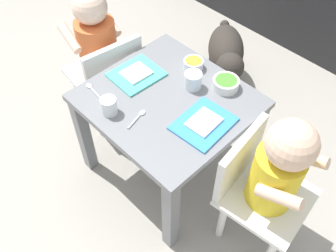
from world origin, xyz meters
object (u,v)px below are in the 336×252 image
(seated_child_left, at_px, (99,48))
(spoon_by_left_tray, at_px, (92,89))
(cereal_bowl_left_side, at_px, (226,83))
(veggie_bowl_far, at_px, (193,64))
(seated_child_right, at_px, (274,172))
(dog, at_px, (226,53))
(food_tray_left, at_px, (137,74))
(food_tray_right, at_px, (204,123))
(spoon_by_right_tray, at_px, (138,117))
(water_cup_left, at_px, (193,81))
(water_cup_right, at_px, (109,107))
(dining_table, at_px, (168,113))

(seated_child_left, height_order, spoon_by_left_tray, seated_child_left)
(cereal_bowl_left_side, bearing_deg, veggie_bowl_far, -178.16)
(cereal_bowl_left_side, bearing_deg, seated_child_left, -163.07)
(seated_child_left, height_order, seated_child_right, seated_child_left)
(dog, bearing_deg, veggie_bowl_far, -71.48)
(cereal_bowl_left_side, distance_m, spoon_by_left_tray, 0.49)
(cereal_bowl_left_side, xyz_separation_m, spoon_by_left_tray, (-0.33, -0.36, -0.02))
(food_tray_left, xyz_separation_m, cereal_bowl_left_side, (0.28, 0.19, 0.01))
(veggie_bowl_far, bearing_deg, food_tray_right, -39.44)
(spoon_by_right_tray, bearing_deg, water_cup_left, 84.26)
(spoon_by_left_tray, bearing_deg, water_cup_left, 48.28)
(dog, bearing_deg, food_tray_left, -88.65)
(seated_child_left, distance_m, seated_child_right, 0.89)
(dog, bearing_deg, water_cup_right, -83.25)
(dining_table, xyz_separation_m, seated_child_right, (0.44, 0.03, 0.04))
(spoon_by_right_tray, bearing_deg, food_tray_right, 38.70)
(dog, distance_m, food_tray_left, 0.64)
(food_tray_left, height_order, cereal_bowl_left_side, cereal_bowl_left_side)
(spoon_by_left_tray, bearing_deg, dog, 87.03)
(spoon_by_right_tray, bearing_deg, food_tray_left, 139.83)
(seated_child_right, xyz_separation_m, veggie_bowl_far, (-0.49, 0.15, 0.06))
(dining_table, relative_size, cereal_bowl_left_side, 5.77)
(veggie_bowl_far, xyz_separation_m, spoon_by_left_tray, (-0.18, -0.35, -0.02))
(water_cup_right, xyz_separation_m, veggie_bowl_far, (0.04, 0.38, -0.01))
(seated_child_left, bearing_deg, food_tray_right, -1.88)
(seated_child_left, xyz_separation_m, dog, (0.26, 0.57, -0.20))
(dining_table, relative_size, food_tray_left, 2.97)
(water_cup_left, distance_m, veggie_bowl_far, 0.11)
(food_tray_left, xyz_separation_m, spoon_by_left_tray, (-0.05, -0.17, -0.00))
(water_cup_right, bearing_deg, veggie_bowl_far, 83.42)
(water_cup_left, bearing_deg, food_tray_left, -151.55)
(spoon_by_right_tray, bearing_deg, seated_child_left, 159.77)
(food_tray_right, bearing_deg, veggie_bowl_far, 140.56)
(dining_table, relative_size, veggie_bowl_far, 7.34)
(spoon_by_right_tray, bearing_deg, water_cup_right, -149.29)
(water_cup_left, distance_m, water_cup_right, 0.32)
(water_cup_left, xyz_separation_m, water_cup_right, (-0.11, -0.30, -0.00))
(seated_child_right, distance_m, cereal_bowl_left_side, 0.37)
(cereal_bowl_left_side, bearing_deg, food_tray_right, -70.97)
(dining_table, height_order, seated_child_right, seated_child_right)
(dining_table, distance_m, water_cup_right, 0.24)
(spoon_by_left_tray, bearing_deg, dining_table, 36.72)
(spoon_by_left_tray, bearing_deg, food_tray_right, 23.31)
(water_cup_left, height_order, spoon_by_right_tray, water_cup_left)
(water_cup_right, bearing_deg, dog, 96.75)
(seated_child_right, relative_size, food_tray_left, 3.38)
(seated_child_left, distance_m, water_cup_right, 0.41)
(seated_child_right, bearing_deg, food_tray_left, -177.15)
(seated_child_right, height_order, water_cup_left, seated_child_right)
(dog, relative_size, food_tray_right, 1.84)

